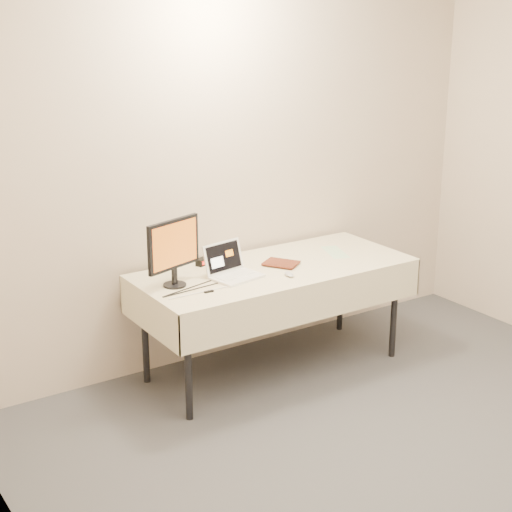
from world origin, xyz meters
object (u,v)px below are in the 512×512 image
monitor (174,247)px  book (277,253)px  table (274,276)px  laptop (231,269)px

monitor → book: 0.73m
table → monitor: (-0.72, 0.03, 0.31)m
table → laptop: (-0.34, -0.01, 0.11)m
table → monitor: 0.79m
monitor → book: monitor is taller
table → book: bearing=-105.8°
table → monitor: size_ratio=4.40×
book → table: bearing=41.6°
laptop → monitor: 0.43m
monitor → table: bearing=-20.3°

